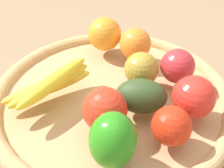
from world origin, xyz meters
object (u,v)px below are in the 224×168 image
banana_bunch (50,85)px  apple_4 (141,69)px  orange_0 (135,44)px  avocado (141,96)px  orange_1 (105,34)px  apple_3 (194,97)px  apple_0 (178,66)px  apple_2 (105,110)px  apple_1 (172,126)px  bell_pepper (113,140)px

banana_bunch → apple_4: 0.17m
orange_0 → avocado: size_ratio=0.75×
orange_1 → apple_4: bearing=-37.8°
orange_1 → apple_3: 0.27m
orange_1 → avocado: 0.22m
apple_0 → banana_bunch: 0.25m
orange_1 → orange_0: size_ratio=1.09×
orange_0 → apple_4: (0.04, -0.08, -0.00)m
apple_2 → banana_bunch: bearing=164.5°
apple_1 → avocado: 0.08m
apple_4 → banana_bunch: bearing=-144.7°
apple_1 → orange_0: bearing=122.7°
orange_1 → apple_2: 0.25m
banana_bunch → orange_0: (0.10, 0.18, 0.01)m
apple_1 → apple_2: 0.11m
orange_1 → apple_4: 0.15m
bell_pepper → apple_2: bearing=-161.2°
banana_bunch → apple_0: bearing=33.8°
apple_1 → apple_4: apple_4 is taller
orange_0 → apple_4: size_ratio=1.02×
apple_2 → apple_4: bearing=82.5°
banana_bunch → apple_1: 0.24m
apple_0 → apple_1: 0.16m
apple_3 → avocado: size_ratio=0.83×
apple_0 → apple_2: bearing=-114.9°
avocado → bell_pepper: (-0.00, -0.12, 0.01)m
apple_2 → apple_4: (0.02, 0.14, -0.00)m
apple_0 → orange_1: orange_1 is taller
banana_bunch → orange_0: orange_0 is taller
apple_0 → apple_1: (0.03, -0.16, -0.00)m
apple_1 → apple_4: 0.15m
apple_4 → apple_0: bearing=30.2°
apple_4 → bell_pepper: 0.20m
apple_2 → apple_3: same height
apple_0 → orange_0: size_ratio=1.00×
apple_2 → avocado: bearing=56.2°
apple_4 → bell_pepper: bell_pepper is taller
apple_4 → apple_2: bearing=-97.5°
apple_3 → bell_pepper: (-0.09, -0.15, 0.01)m
orange_1 → banana_bunch: bearing=-97.9°
apple_0 → orange_1: (-0.18, 0.05, 0.00)m
orange_1 → apple_3: apple_3 is taller
apple_2 → apple_1: bearing=5.7°
apple_3 → avocado: apple_3 is taller
orange_1 → apple_2: bearing=-66.5°
orange_1 → apple_1: (0.21, -0.21, -0.00)m
apple_1 → bell_pepper: bell_pepper is taller
orange_1 → apple_2: size_ratio=0.98×
apple_0 → bell_pepper: (-0.04, -0.23, 0.01)m
apple_0 → orange_1: size_ratio=0.92×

